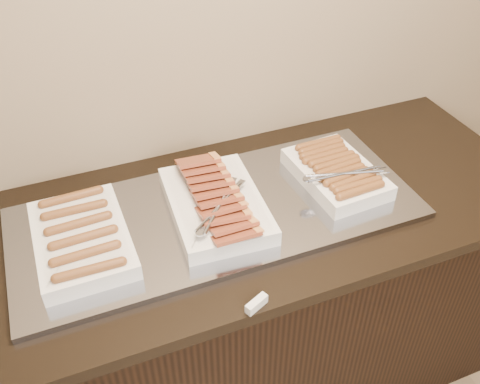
{
  "coord_description": "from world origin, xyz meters",
  "views": [
    {
      "loc": [
        -0.39,
        0.99,
        1.96
      ],
      "look_at": [
        0.07,
        2.13,
        0.97
      ],
      "focal_mm": 40.0,
      "sensor_mm": 36.0,
      "label": 1
    }
  ],
  "objects_px": {
    "dish_center": "(216,203)",
    "dish_right": "(337,172)",
    "counter": "(223,310)",
    "warming_tray": "(218,213)",
    "dish_left": "(82,238)"
  },
  "relations": [
    {
      "from": "warming_tray",
      "to": "dish_left",
      "type": "distance_m",
      "value": 0.4
    },
    {
      "from": "dish_right",
      "to": "counter",
      "type": "bearing_deg",
      "value": 176.04
    },
    {
      "from": "counter",
      "to": "dish_left",
      "type": "xyz_separation_m",
      "value": [
        -0.4,
        -0.0,
        0.5
      ]
    },
    {
      "from": "warming_tray",
      "to": "dish_center",
      "type": "relative_size",
      "value": 2.9
    },
    {
      "from": "counter",
      "to": "dish_left",
      "type": "distance_m",
      "value": 0.64
    },
    {
      "from": "counter",
      "to": "dish_left",
      "type": "height_order",
      "value": "dish_left"
    },
    {
      "from": "warming_tray",
      "to": "counter",
      "type": "bearing_deg",
      "value": 0.0
    },
    {
      "from": "warming_tray",
      "to": "dish_left",
      "type": "xyz_separation_m",
      "value": [
        -0.39,
        -0.0,
        0.04
      ]
    },
    {
      "from": "dish_left",
      "to": "dish_center",
      "type": "distance_m",
      "value": 0.39
    },
    {
      "from": "counter",
      "to": "dish_center",
      "type": "bearing_deg",
      "value": -165.26
    },
    {
      "from": "warming_tray",
      "to": "dish_center",
      "type": "bearing_deg",
      "value": -149.1
    },
    {
      "from": "counter",
      "to": "dish_right",
      "type": "height_order",
      "value": "dish_right"
    },
    {
      "from": "warming_tray",
      "to": "dish_right",
      "type": "distance_m",
      "value": 0.4
    },
    {
      "from": "dish_center",
      "to": "dish_right",
      "type": "distance_m",
      "value": 0.4
    },
    {
      "from": "dish_center",
      "to": "dish_right",
      "type": "relative_size",
      "value": 1.21
    }
  ]
}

